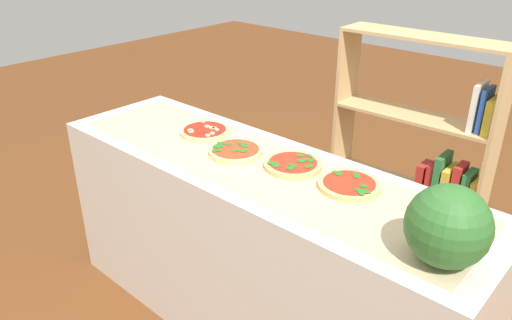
{
  "coord_description": "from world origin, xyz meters",
  "views": [
    {
      "loc": [
        1.31,
        -1.46,
        1.88
      ],
      "look_at": [
        0.0,
        0.0,
        0.93
      ],
      "focal_mm": 34.96,
      "sensor_mm": 36.0,
      "label": 1
    }
  ],
  "objects_px": {
    "pizza_mushroom_0": "(205,131)",
    "pizza_spinach_3": "(349,185)",
    "pizza_spinach_2": "(293,164)",
    "bookshelf": "(426,167)",
    "pizza_spinach_1": "(236,151)",
    "watermelon": "(448,226)"
  },
  "relations": [
    {
      "from": "pizza_mushroom_0",
      "to": "pizza_spinach_3",
      "type": "distance_m",
      "value": 0.84
    },
    {
      "from": "pizza_spinach_2",
      "to": "bookshelf",
      "type": "height_order",
      "value": "bookshelf"
    },
    {
      "from": "pizza_mushroom_0",
      "to": "pizza_spinach_1",
      "type": "distance_m",
      "value": 0.29
    },
    {
      "from": "pizza_spinach_2",
      "to": "pizza_spinach_3",
      "type": "relative_size",
      "value": 1.01
    },
    {
      "from": "pizza_spinach_2",
      "to": "bookshelf",
      "type": "relative_size",
      "value": 0.19
    },
    {
      "from": "pizza_mushroom_0",
      "to": "pizza_spinach_3",
      "type": "height_order",
      "value": "pizza_mushroom_0"
    },
    {
      "from": "pizza_spinach_2",
      "to": "watermelon",
      "type": "distance_m",
      "value": 0.79
    },
    {
      "from": "pizza_spinach_3",
      "to": "pizza_spinach_2",
      "type": "bearing_deg",
      "value": -178.47
    },
    {
      "from": "watermelon",
      "to": "pizza_spinach_2",
      "type": "bearing_deg",
      "value": 164.62
    },
    {
      "from": "pizza_spinach_3",
      "to": "bookshelf",
      "type": "xyz_separation_m",
      "value": [
        -0.08,
        0.99,
        -0.32
      ]
    },
    {
      "from": "bookshelf",
      "to": "pizza_spinach_1",
      "type": "bearing_deg",
      "value": -114.19
    },
    {
      "from": "pizza_spinach_3",
      "to": "pizza_spinach_1",
      "type": "bearing_deg",
      "value": -172.52
    },
    {
      "from": "pizza_mushroom_0",
      "to": "pizza_spinach_1",
      "type": "xyz_separation_m",
      "value": [
        0.28,
        -0.07,
        0.0
      ]
    },
    {
      "from": "pizza_spinach_3",
      "to": "watermelon",
      "type": "height_order",
      "value": "watermelon"
    },
    {
      "from": "pizza_mushroom_0",
      "to": "bookshelf",
      "type": "bearing_deg",
      "value": 52.84
    },
    {
      "from": "pizza_spinach_1",
      "to": "pizza_spinach_2",
      "type": "distance_m",
      "value": 0.29
    },
    {
      "from": "pizza_mushroom_0",
      "to": "pizza_spinach_2",
      "type": "relative_size",
      "value": 0.97
    },
    {
      "from": "watermelon",
      "to": "bookshelf",
      "type": "xyz_separation_m",
      "value": [
        -0.56,
        1.2,
        -0.44
      ]
    },
    {
      "from": "pizza_spinach_1",
      "to": "watermelon",
      "type": "xyz_separation_m",
      "value": [
        1.03,
        -0.14,
        0.12
      ]
    },
    {
      "from": "pizza_spinach_3",
      "to": "watermelon",
      "type": "relative_size",
      "value": 0.96
    },
    {
      "from": "pizza_spinach_2",
      "to": "pizza_mushroom_0",
      "type": "bearing_deg",
      "value": 179.94
    },
    {
      "from": "pizza_spinach_3",
      "to": "pizza_mushroom_0",
      "type": "bearing_deg",
      "value": -179.53
    }
  ]
}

